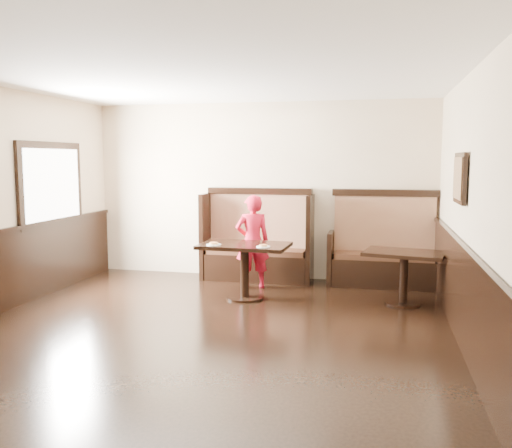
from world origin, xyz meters
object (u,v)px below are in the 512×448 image
(table_main, at_px, (244,257))
(booth_neighbor, at_px, (383,254))
(booth_main, at_px, (258,246))
(table_neighbor, at_px, (404,265))
(child, at_px, (253,242))

(table_main, bearing_deg, booth_neighbor, 36.22)
(booth_main, xyz_separation_m, table_main, (0.09, -1.24, 0.06))
(booth_neighbor, xyz_separation_m, table_neighbor, (0.25, -1.05, 0.04))
(child, bearing_deg, booth_main, -107.99)
(booth_neighbor, distance_m, table_neighbor, 1.08)
(table_main, bearing_deg, child, 95.65)
(table_main, xyz_separation_m, child, (-0.03, 0.64, 0.11))
(child, bearing_deg, table_neighbor, 144.90)
(booth_main, distance_m, child, 0.63)
(booth_main, xyz_separation_m, child, (0.06, -0.61, 0.17))
(table_main, height_order, child, child)
(table_main, distance_m, table_neighbor, 2.12)
(booth_neighbor, distance_m, table_main, 2.24)
(booth_neighbor, height_order, table_main, booth_neighbor)
(booth_main, bearing_deg, table_neighbor, -25.52)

